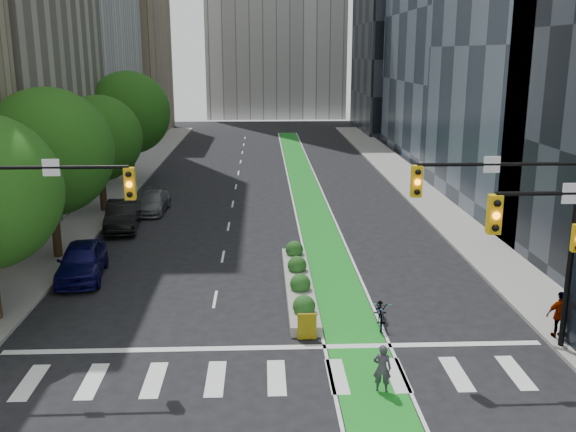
{
  "coord_description": "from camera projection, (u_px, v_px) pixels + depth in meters",
  "views": [
    {
      "loc": [
        -0.4,
        -20.12,
        10.39
      ],
      "look_at": [
        0.78,
        8.73,
        3.0
      ],
      "focal_mm": 40.0,
      "sensor_mm": 36.0,
      "label": 1
    }
  ],
  "objects": [
    {
      "name": "tree_far",
      "position": [
        129.0,
        113.0,
        51.19
      ],
      "size": [
        6.6,
        6.6,
        9.0
      ],
      "color": "black",
      "rests_on": "ground"
    },
    {
      "name": "bike_lane_paint",
      "position": [
        305.0,
        186.0,
        51.22
      ],
      "size": [
        2.2,
        70.0,
        0.01
      ],
      "primitive_type": "cube",
      "color": "#18841F",
      "rests_on": "ground"
    },
    {
      "name": "ground",
      "position": [
        276.0,
        363.0,
        22.06
      ],
      "size": [
        160.0,
        160.0,
        0.0
      ],
      "primitive_type": "plane",
      "color": "black",
      "rests_on": "ground"
    },
    {
      "name": "signal_right",
      "position": [
        531.0,
        222.0,
        21.67
      ],
      "size": [
        5.82,
        0.51,
        7.2
      ],
      "color": "black",
      "rests_on": "ground"
    },
    {
      "name": "tree_midfar",
      "position": [
        99.0,
        138.0,
        41.69
      ],
      "size": [
        5.6,
        5.6,
        7.76
      ],
      "color": "black",
      "rests_on": "ground"
    },
    {
      "name": "median_planter",
      "position": [
        299.0,
        282.0,
        28.83
      ],
      "size": [
        1.2,
        10.26,
        1.1
      ],
      "color": "gray",
      "rests_on": "ground"
    },
    {
      "name": "parked_car_left_near",
      "position": [
        82.0,
        261.0,
        30.2
      ],
      "size": [
        2.57,
        5.2,
        1.71
      ],
      "primitive_type": "imported",
      "rotation": [
        0.0,
        0.0,
        0.11
      ],
      "color": "#0B0B44",
      "rests_on": "ground"
    },
    {
      "name": "bicycle",
      "position": [
        381.0,
        311.0,
        25.1
      ],
      "size": [
        1.02,
        2.15,
        1.09
      ],
      "primitive_type": "imported",
      "rotation": [
        0.0,
        0.0,
        -0.15
      ],
      "color": "gray",
      "rests_on": "ground"
    },
    {
      "name": "sidewalk_left",
      "position": [
        103.0,
        201.0,
        45.77
      ],
      "size": [
        3.6,
        90.0,
        0.15
      ],
      "primitive_type": "cube",
      "color": "gray",
      "rests_on": "ground"
    },
    {
      "name": "parked_car_left_far",
      "position": [
        152.0,
        202.0,
        42.81
      ],
      "size": [
        2.08,
        4.74,
        1.35
      ],
      "primitive_type": "imported",
      "rotation": [
        0.0,
        0.0,
        -0.04
      ],
      "color": "#5A5B5F",
      "rests_on": "ground"
    },
    {
      "name": "pedestrian_far",
      "position": [
        560.0,
        315.0,
        23.53
      ],
      "size": [
        1.04,
        0.44,
        1.78
      ],
      "primitive_type": "imported",
      "rotation": [
        0.0,
        0.0,
        3.15
      ],
      "color": "gray",
      "rests_on": "sidewalk_right"
    },
    {
      "name": "building_tan_far",
      "position": [
        107.0,
        31.0,
        81.93
      ],
      "size": [
        14.0,
        16.0,
        26.0
      ],
      "primitive_type": "cube",
      "color": "tan",
      "rests_on": "ground"
    },
    {
      "name": "parked_car_left_mid",
      "position": [
        123.0,
        216.0,
        38.61
      ],
      "size": [
        2.37,
        5.3,
        1.69
      ],
      "primitive_type": "imported",
      "rotation": [
        0.0,
        0.0,
        0.12
      ],
      "color": "black",
      "rests_on": "ground"
    },
    {
      "name": "sidewalk_right",
      "position": [
        430.0,
        198.0,
        46.71
      ],
      "size": [
        3.6,
        90.0,
        0.15
      ],
      "primitive_type": "cube",
      "color": "gray",
      "rests_on": "ground"
    },
    {
      "name": "signal_left",
      "position": [
        10.0,
        229.0,
        20.98
      ],
      "size": [
        6.14,
        0.51,
        7.2
      ],
      "color": "black",
      "rests_on": "ground"
    },
    {
      "name": "building_dark_end",
      "position": [
        414.0,
        24.0,
        85.21
      ],
      "size": [
        14.0,
        18.0,
        28.0
      ],
      "primitive_type": "cube",
      "color": "black",
      "rests_on": "ground"
    },
    {
      "name": "tree_mid",
      "position": [
        49.0,
        152.0,
        31.86
      ],
      "size": [
        6.4,
        6.4,
        8.78
      ],
      "color": "black",
      "rests_on": "ground"
    },
    {
      "name": "cyclist",
      "position": [
        382.0,
        368.0,
        20.06
      ],
      "size": [
        0.65,
        0.5,
        1.58
      ],
      "primitive_type": "imported",
      "rotation": [
        0.0,
        0.0,
        2.91
      ],
      "color": "#38343E",
      "rests_on": "ground"
    }
  ]
}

